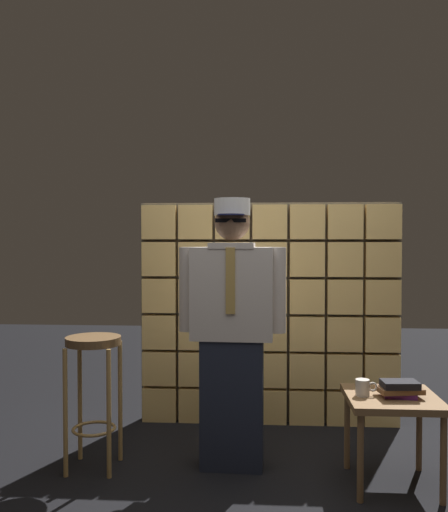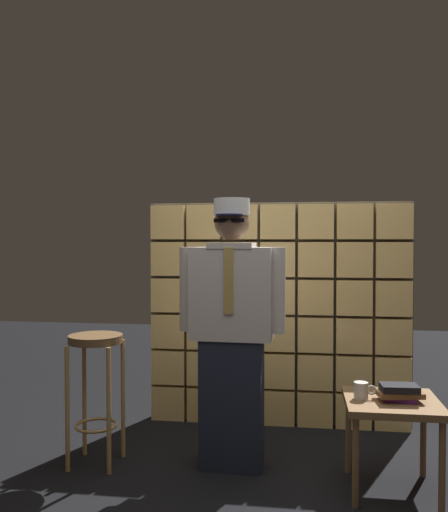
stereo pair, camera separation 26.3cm
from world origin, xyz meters
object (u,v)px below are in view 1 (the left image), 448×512
at_px(standing_person, 232,328).
at_px(bar_stool, 94,371).
at_px(coffee_mug, 363,388).
at_px(book_stack, 400,389).
at_px(side_table, 392,407).

xyz_separation_m(standing_person, bar_stool, (-0.86, -0.07, -0.26)).
bearing_deg(coffee_mug, bar_stool, 175.16).
relative_size(standing_person, coffee_mug, 13.33).
distance_m(bar_stool, book_stack, 1.84).
relative_size(book_stack, coffee_mug, 2.10).
height_order(standing_person, book_stack, standing_person).
bearing_deg(bar_stool, standing_person, 4.49).
xyz_separation_m(book_stack, coffee_mug, (-0.20, 0.01, -0.00)).
height_order(book_stack, coffee_mug, same).
bearing_deg(standing_person, book_stack, -10.34).
height_order(bar_stool, book_stack, bar_stool).
relative_size(bar_stool, book_stack, 3.12).
relative_size(bar_stool, side_table, 1.57).
relative_size(standing_person, book_stack, 6.36).
xyz_separation_m(standing_person, coffee_mug, (0.77, -0.21, -0.30)).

